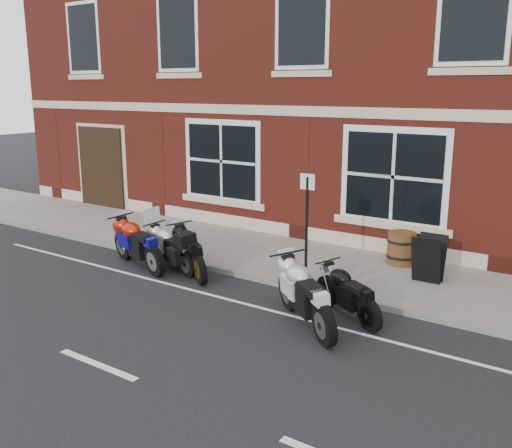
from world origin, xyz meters
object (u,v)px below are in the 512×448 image
at_px(moto_touring_silver, 171,245).
at_px(barrel_planter, 402,248).
at_px(moto_sport_red, 139,242).
at_px(moto_naked_black, 348,291).
at_px(parking_sign, 307,220).
at_px(a_board_sign, 429,259).
at_px(moto_sport_black, 191,249).
at_px(moto_sport_silver, 306,292).

distance_m(moto_touring_silver, barrel_planter, 5.16).
relative_size(moto_sport_red, moto_naked_black, 1.30).
xyz_separation_m(moto_touring_silver, moto_naked_black, (4.48, -0.27, -0.05)).
distance_m(moto_naked_black, parking_sign, 1.90).
bearing_deg(a_board_sign, moto_sport_black, -156.36).
xyz_separation_m(moto_sport_red, parking_sign, (3.79, 0.97, 0.81)).
relative_size(moto_sport_red, moto_sport_silver, 1.15).
distance_m(moto_naked_black, barrel_planter, 3.17).
relative_size(moto_touring_silver, barrel_planter, 2.67).
bearing_deg(moto_sport_silver, a_board_sign, 18.54).
relative_size(moto_touring_silver, parking_sign, 0.88).
height_order(moto_naked_black, parking_sign, parking_sign).
height_order(moto_touring_silver, a_board_sign, moto_touring_silver).
height_order(moto_sport_red, moto_sport_black, moto_sport_red).
relative_size(moto_sport_black, a_board_sign, 1.88).
bearing_deg(moto_sport_black, barrel_planter, -18.08).
bearing_deg(moto_sport_red, moto_naked_black, -71.44).
distance_m(moto_sport_black, moto_naked_black, 3.89).
distance_m(moto_sport_black, a_board_sign, 4.99).
bearing_deg(moto_sport_red, barrel_planter, -38.99).
height_order(moto_naked_black, a_board_sign, a_board_sign).
distance_m(moto_sport_red, parking_sign, 3.99).
bearing_deg(a_board_sign, moto_sport_silver, -110.34).
distance_m(moto_sport_silver, moto_naked_black, 0.85).
height_order(moto_touring_silver, moto_sport_silver, moto_touring_silver).
distance_m(a_board_sign, parking_sign, 2.61).
bearing_deg(barrel_planter, moto_naked_black, -86.17).
bearing_deg(moto_sport_black, parking_sign, -41.64).
distance_m(moto_sport_red, moto_naked_black, 5.17).
bearing_deg(moto_sport_silver, moto_sport_black, 111.87).
bearing_deg(moto_sport_red, moto_sport_black, -58.18).
height_order(moto_sport_black, moto_sport_silver, moto_sport_silver).
height_order(moto_sport_silver, barrel_planter, moto_sport_silver).
bearing_deg(moto_touring_silver, parking_sign, -60.49).
bearing_deg(moto_sport_black, moto_sport_silver, -72.58).
height_order(moto_sport_silver, parking_sign, parking_sign).
relative_size(moto_touring_silver, a_board_sign, 2.01).
distance_m(moto_touring_silver, moto_naked_black, 4.49).
bearing_deg(barrel_planter, moto_sport_red, -147.15).
bearing_deg(moto_sport_silver, moto_touring_silver, 114.26).
relative_size(moto_naked_black, a_board_sign, 1.74).
bearing_deg(moto_touring_silver, moto_sport_silver, -86.39).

